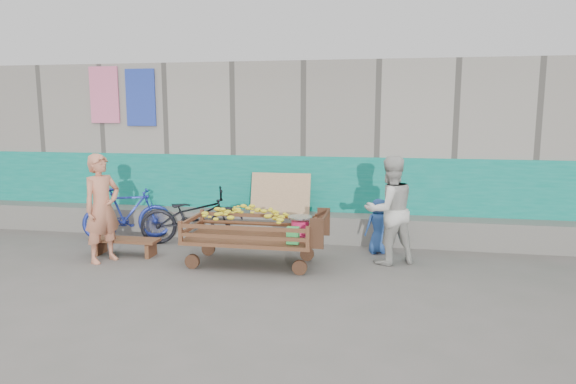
% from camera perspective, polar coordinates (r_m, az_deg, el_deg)
% --- Properties ---
extents(ground, '(80.00, 80.00, 0.00)m').
position_cam_1_polar(ground, '(6.72, -7.26, -9.90)').
color(ground, '#595850').
rests_on(ground, ground).
extents(building_wall, '(12.00, 3.50, 3.00)m').
position_cam_1_polar(building_wall, '(10.31, -0.46, 5.11)').
color(building_wall, gray).
rests_on(building_wall, ground).
extents(banana_cart, '(1.99, 0.91, 0.85)m').
position_cam_1_polar(banana_cart, '(7.27, -4.42, -3.69)').
color(banana_cart, '#552C1D').
rests_on(banana_cart, ground).
extents(bench, '(1.03, 0.31, 0.26)m').
position_cam_1_polar(bench, '(8.18, -17.63, -5.42)').
color(bench, '#552C1D').
rests_on(bench, ground).
extents(vendor_man, '(0.59, 0.68, 1.57)m').
position_cam_1_polar(vendor_man, '(7.83, -19.95, -1.70)').
color(vendor_man, '#C77959').
rests_on(vendor_man, ground).
extents(woman, '(0.94, 0.87, 1.55)m').
position_cam_1_polar(woman, '(7.43, 11.23, -1.98)').
color(woman, beige).
rests_on(woman, ground).
extents(child, '(0.49, 0.40, 0.85)m').
position_cam_1_polar(child, '(7.98, 10.04, -3.75)').
color(child, '#22468F').
rests_on(child, ground).
extents(bicycle_dark, '(1.82, 1.17, 0.90)m').
position_cam_1_polar(bicycle_dark, '(8.64, -10.46, -2.60)').
color(bicycle_dark, black).
rests_on(bicycle_dark, ground).
extents(bicycle_blue, '(1.52, 0.97, 0.89)m').
position_cam_1_polar(bicycle_blue, '(9.13, -17.39, -2.29)').
color(bicycle_blue, navy).
rests_on(bicycle_blue, ground).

